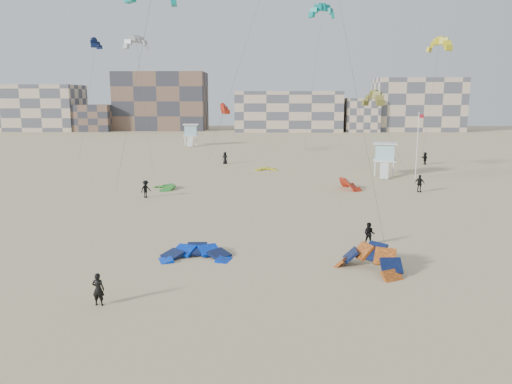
{
  "coord_description": "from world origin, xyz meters",
  "views": [
    {
      "loc": [
        4.86,
        -25.67,
        9.91
      ],
      "look_at": [
        3.89,
        6.0,
        3.95
      ],
      "focal_mm": 35.0,
      "sensor_mm": 36.0,
      "label": 1
    }
  ],
  "objects_px": {
    "kitesurfer_main": "(98,289)",
    "lifeguard_tower_near": "(385,159)",
    "kite_ground_orange": "(368,271)",
    "kite_ground_blue": "(196,258)"
  },
  "relations": [
    {
      "from": "kitesurfer_main",
      "to": "lifeguard_tower_near",
      "type": "relative_size",
      "value": 0.27
    },
    {
      "from": "kite_ground_blue",
      "to": "lifeguard_tower_near",
      "type": "xyz_separation_m",
      "value": [
        19.57,
        35.41,
        2.1
      ]
    },
    {
      "from": "kite_ground_orange",
      "to": "kitesurfer_main",
      "type": "relative_size",
      "value": 2.49
    },
    {
      "from": "kite_ground_blue",
      "to": "kite_ground_orange",
      "type": "xyz_separation_m",
      "value": [
        10.44,
        -1.98,
        0.0
      ]
    },
    {
      "from": "kite_ground_orange",
      "to": "lifeguard_tower_near",
      "type": "bearing_deg",
      "value": 120.02
    },
    {
      "from": "kitesurfer_main",
      "to": "lifeguard_tower_near",
      "type": "distance_m",
      "value": 48.66
    },
    {
      "from": "kite_ground_blue",
      "to": "lifeguard_tower_near",
      "type": "bearing_deg",
      "value": 57.57
    },
    {
      "from": "kitesurfer_main",
      "to": "kite_ground_blue",
      "type": "bearing_deg",
      "value": -112.7
    },
    {
      "from": "kite_ground_orange",
      "to": "kite_ground_blue",
      "type": "bearing_deg",
      "value": -146.98
    },
    {
      "from": "kite_ground_blue",
      "to": "lifeguard_tower_near",
      "type": "relative_size",
      "value": 0.73
    }
  ]
}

